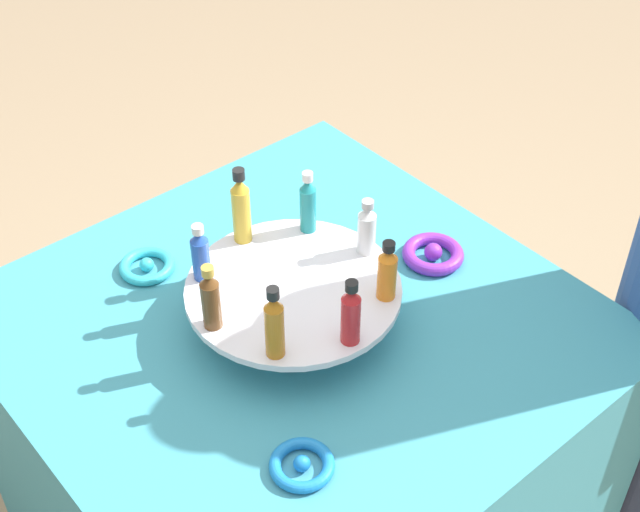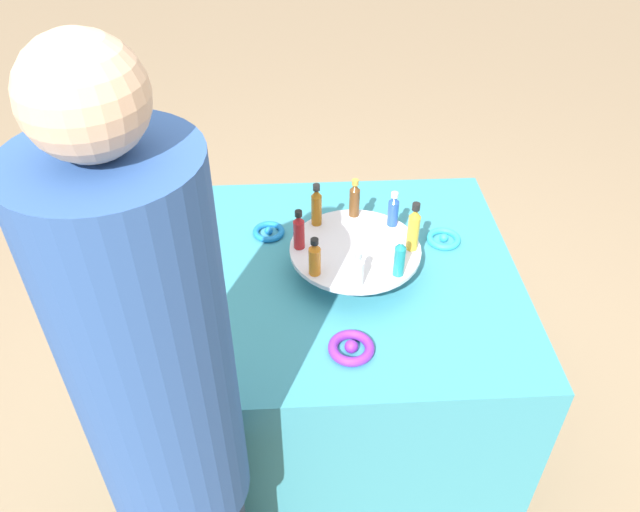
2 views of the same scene
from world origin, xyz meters
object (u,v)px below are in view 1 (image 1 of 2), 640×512
display_stand (293,297)px  bottle_amber (274,325)px  bottle_red (351,314)px  ribbon_bow_teal (147,266)px  bottle_clear (367,229)px  bottle_blue (200,254)px  bottle_gold (241,208)px  ribbon_bow_blue (302,465)px  bottle_orange (387,272)px  ribbon_bow_purple (433,254)px  bottle_brown (211,299)px  bottle_teal (308,204)px

display_stand → bottle_amber: 0.17m
bottle_red → ribbon_bow_teal: (0.10, -0.42, -0.13)m
bottle_clear → ribbon_bow_teal: (0.26, -0.28, -0.12)m
bottle_blue → bottle_gold: bearing=-161.6°
display_stand → ribbon_bow_teal: bearing=-67.0°
bottle_amber → ribbon_bow_teal: bottle_amber is taller
ribbon_bow_blue → bottle_orange: bearing=-155.9°
display_stand → bottle_orange: size_ratio=3.24×
display_stand → ribbon_bow_blue: display_stand is taller
bottle_clear → ribbon_bow_purple: size_ratio=0.94×
bottle_brown → ribbon_bow_blue: bearing=83.3°
bottle_gold → ribbon_bow_blue: size_ratio=1.53×
display_stand → bottle_amber: bottle_amber is taller
bottle_amber → ribbon_bow_purple: bearing=-171.4°
display_stand → bottle_teal: (-0.11, -0.10, 0.08)m
ribbon_bow_blue → ribbon_bow_purple: size_ratio=0.84×
bottle_brown → ribbon_bow_purple: bearing=174.0°
bottle_teal → ribbon_bow_purple: 0.26m
display_stand → ribbon_bow_blue: 0.30m
bottle_brown → ribbon_bow_purple: 0.46m
bottle_orange → ribbon_bow_purple: bottle_orange is taller
bottle_brown → bottle_orange: (-0.25, 0.12, -0.00)m
ribbon_bow_purple → display_stand: bearing=-7.0°
display_stand → ribbon_bow_teal: 0.30m
display_stand → bottle_brown: bottle_brown is taller
bottle_brown → bottle_amber: bearing=108.4°
display_stand → bottle_teal: bottle_teal is taller
bottle_blue → bottle_orange: (-0.19, 0.23, 0.00)m
display_stand → bottle_clear: 0.17m
bottle_red → bottle_orange: 0.11m
bottle_blue → bottle_clear: same height
bottle_red → ribbon_bow_purple: bottle_red is taller
bottle_teal → bottle_amber: bearing=40.9°
ribbon_bow_blue → bottle_amber: bearing=-115.1°
bottle_teal → bottle_red: bottle_teal is taller
bottle_red → bottle_gold: bearing=-94.1°
bottle_blue → ribbon_bow_teal: 0.20m
bottle_teal → ribbon_bow_purple: size_ratio=1.06×
bottle_clear → bottle_red: bearing=40.9°
bottle_amber → display_stand: bearing=-139.1°
bottle_amber → bottle_brown: bearing=-71.6°
bottle_brown → bottle_clear: size_ratio=1.12×
bottle_gold → bottle_orange: (-0.09, 0.26, -0.02)m
bottle_teal → bottle_blue: bearing=-4.1°
ribbon_bow_blue → display_stand: bearing=-127.0°
display_stand → bottle_teal: 0.17m
bottle_blue → ribbon_bow_blue: bearing=77.1°
display_stand → bottle_blue: bearing=-49.1°
display_stand → bottle_gold: size_ratio=2.45×
display_stand → bottle_teal: size_ratio=2.97×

